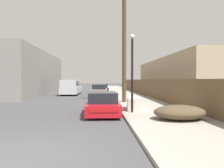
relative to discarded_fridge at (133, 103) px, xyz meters
The scene contains 13 objects.
ground_plane 8.16m from the discarded_fridge, 119.66° to the right, with size 220.00×220.00×0.00m, color #444447.
sidewalk_curb 16.48m from the discarded_fridge, 85.58° to the left, with size 4.20×63.00×0.12m, color #9E998E.
discarded_fridge is the anchor object (origin of this frame).
parked_sports_car_red 1.98m from the discarded_fridge, 161.98° to the right, with size 1.76×4.60×1.24m.
car_parked_mid 11.68m from the discarded_fridge, 100.30° to the left, with size 1.94×4.71×1.40m.
car_parked_far 17.87m from the discarded_fridge, 95.60° to the left, with size 1.93×4.43×1.31m.
pickup_truck 14.70m from the discarded_fridge, 112.91° to the left, with size 2.15×5.50×1.93m.
utility_pole 6.08m from the discarded_fridge, 90.66° to the left, with size 1.80×0.33×9.33m.
street_lamp 2.40m from the discarded_fridge, 103.70° to the right, with size 0.26×0.26×4.32m.
brush_pile 3.54m from the discarded_fridge, 63.81° to the right, with size 2.34×1.72×0.66m.
wooden_fence 11.24m from the discarded_fridge, 73.33° to the left, with size 0.08×37.70×1.85m, color brown.
building_left_block 19.38m from the discarded_fridge, 129.80° to the left, with size 7.00×18.17×5.49m, color gray.
building_right_house 17.41m from the discarded_fridge, 59.37° to the left, with size 6.00×22.13×4.77m, color tan.
Camera 1 is at (1.98, -4.91, 1.92)m, focal length 32.00 mm.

